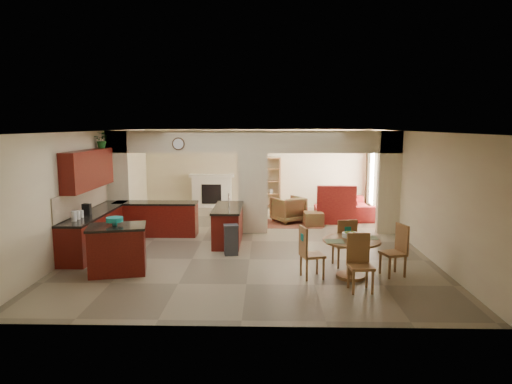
{
  "coord_description": "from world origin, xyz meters",
  "views": [
    {
      "loc": [
        0.37,
        -11.38,
        2.95
      ],
      "look_at": [
        0.1,
        0.3,
        1.23
      ],
      "focal_mm": 32.0,
      "sensor_mm": 36.0,
      "label": 1
    }
  ],
  "objects_px": {
    "sofa": "(356,205)",
    "dining_table": "(351,252)",
    "armchair": "(288,209)",
    "kitchen_island": "(118,249)"
  },
  "relations": [
    {
      "from": "dining_table",
      "to": "sofa",
      "type": "distance_m",
      "value": 6.29
    },
    {
      "from": "sofa",
      "to": "dining_table",
      "type": "bearing_deg",
      "value": 167.4
    },
    {
      "from": "dining_table",
      "to": "armchair",
      "type": "bearing_deg",
      "value": 100.9
    },
    {
      "from": "kitchen_island",
      "to": "dining_table",
      "type": "bearing_deg",
      "value": -14.96
    },
    {
      "from": "sofa",
      "to": "armchair",
      "type": "relative_size",
      "value": 2.84
    },
    {
      "from": "kitchen_island",
      "to": "sofa",
      "type": "relative_size",
      "value": 0.52
    },
    {
      "from": "dining_table",
      "to": "armchair",
      "type": "xyz_separation_m",
      "value": [
        -0.99,
        5.12,
        -0.11
      ]
    },
    {
      "from": "sofa",
      "to": "armchair",
      "type": "bearing_deg",
      "value": 113.72
    },
    {
      "from": "dining_table",
      "to": "sofa",
      "type": "height_order",
      "value": "dining_table"
    },
    {
      "from": "kitchen_island",
      "to": "sofa",
      "type": "height_order",
      "value": "kitchen_island"
    }
  ]
}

